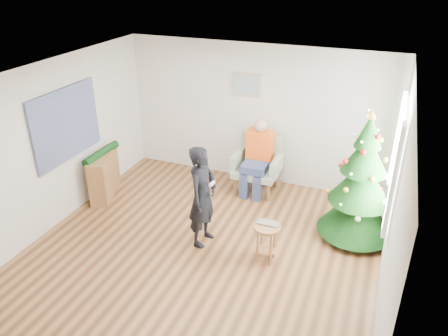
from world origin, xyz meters
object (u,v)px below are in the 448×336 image
at_px(armchair, 258,170).
at_px(console, 104,175).
at_px(christmas_tree, 361,183).
at_px(standing_man, 203,197).
at_px(stool, 266,242).

bearing_deg(armchair, console, -155.27).
relative_size(christmas_tree, standing_man, 1.32).
relative_size(stool, armchair, 0.56).
xyz_separation_m(standing_man, console, (-2.25, 0.68, -0.39)).
xyz_separation_m(armchair, console, (-2.52, -1.19, 0.01)).
xyz_separation_m(christmas_tree, console, (-4.38, -0.30, -0.53)).
bearing_deg(stool, console, 166.73).
height_order(stool, armchair, armchair).
relative_size(christmas_tree, armchair, 1.98).
bearing_deg(console, christmas_tree, -16.77).
distance_m(christmas_tree, console, 4.42).
distance_m(armchair, console, 2.79).
xyz_separation_m(stool, armchair, (-0.75, 1.96, 0.09)).
distance_m(christmas_tree, armchair, 2.14).
distance_m(stool, armchair, 2.10).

